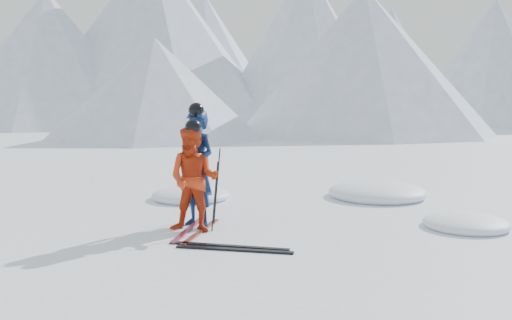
% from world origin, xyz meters
% --- Properties ---
extents(ground, '(160.00, 160.00, 0.00)m').
position_xyz_m(ground, '(0.00, 0.00, 0.00)').
color(ground, white).
rests_on(ground, ground).
extents(skier_blue, '(0.85, 0.72, 1.97)m').
position_xyz_m(skier_blue, '(-2.73, -0.06, 0.99)').
color(skier_blue, '#0D2350').
rests_on(skier_blue, ground).
extents(skier_red, '(0.92, 0.77, 1.71)m').
position_xyz_m(skier_red, '(-2.62, -0.40, 0.86)').
color(skier_red, red).
rests_on(skier_red, ground).
extents(pole_blue_left, '(0.13, 0.09, 1.31)m').
position_xyz_m(pole_blue_left, '(-3.03, 0.09, 0.66)').
color(pole_blue_left, black).
rests_on(pole_blue_left, ground).
extents(pole_blue_right, '(0.13, 0.08, 1.31)m').
position_xyz_m(pole_blue_right, '(-2.48, 0.19, 0.66)').
color(pole_blue_right, black).
rests_on(pole_blue_right, ground).
extents(pole_red_left, '(0.12, 0.09, 1.14)m').
position_xyz_m(pole_red_left, '(-2.92, -0.15, 0.57)').
color(pole_red_left, black).
rests_on(pole_red_left, ground).
extents(pole_red_right, '(0.12, 0.08, 1.14)m').
position_xyz_m(pole_red_right, '(-2.32, -0.25, 0.57)').
color(pole_red_right, black).
rests_on(pole_red_right, ground).
extents(ski_worn_left, '(0.42, 1.68, 0.03)m').
position_xyz_m(ski_worn_left, '(-2.74, -0.40, 0.01)').
color(ski_worn_left, black).
rests_on(ski_worn_left, ground).
extents(ski_worn_right, '(0.30, 1.70, 0.03)m').
position_xyz_m(ski_worn_right, '(-2.50, -0.40, 0.01)').
color(ski_worn_right, black).
rests_on(ski_worn_right, ground).
extents(ski_loose_a, '(1.70, 0.27, 0.03)m').
position_xyz_m(ski_loose_a, '(-1.68, -1.08, 0.01)').
color(ski_loose_a, black).
rests_on(ski_loose_a, ground).
extents(ski_loose_b, '(1.70, 0.33, 0.03)m').
position_xyz_m(ski_loose_b, '(-1.58, -1.23, 0.01)').
color(ski_loose_b, black).
rests_on(ski_loose_b, ground).
extents(snow_lumps, '(9.28, 7.30, 0.47)m').
position_xyz_m(snow_lumps, '(-0.56, 2.53, 0.00)').
color(snow_lumps, white).
rests_on(snow_lumps, ground).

